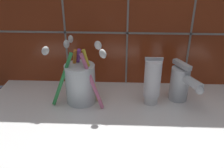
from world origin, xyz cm
name	(u,v)px	position (x,y,z in cm)	size (l,w,h in cm)	color
sink_counter	(119,118)	(0.00, 0.00, 1.00)	(69.53, 35.91, 2.00)	white
tile_wall_backsplash	(121,12)	(0.01, 18.20, 22.99)	(79.53, 1.72, 45.95)	#933819
toothbrush_cup	(80,82)	(-10.22, 6.26, 7.69)	(16.15, 12.34, 16.92)	silver
toothpaste_tube	(152,81)	(8.21, 6.24, 8.28)	(4.44, 4.23, 12.77)	white
sink_faucet	(181,83)	(16.00, 7.90, 7.09)	(6.84, 10.49, 10.61)	silver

